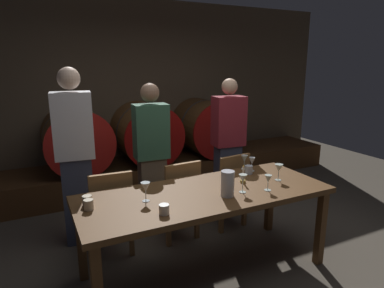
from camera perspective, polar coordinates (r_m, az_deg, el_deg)
name	(u,v)px	position (r m, az deg, el deg)	size (l,w,h in m)	color
ground_plane	(224,259)	(3.48, 5.44, -18.88)	(9.27, 9.27, 0.00)	#4C443A
back_wall	(134,92)	(5.57, -9.86, 8.78)	(7.13, 0.24, 2.82)	brown
barrel_shelf	(147,173)	(5.29, -7.62, -4.85)	(6.42, 0.90, 0.39)	#4C2D16
wine_barrel_left	(76,139)	(4.91, -19.09, 0.78)	(0.90, 0.93, 0.90)	brown
wine_barrel_center	(145,133)	(5.13, -7.93, 1.92)	(0.90, 0.93, 0.90)	brown
wine_barrel_right	(206,127)	(5.53, 2.32, 2.91)	(0.90, 0.93, 0.90)	#513319
dining_table	(206,200)	(2.98, 2.35, -9.45)	(2.21, 0.86, 0.77)	brown
chair_left	(111,209)	(3.41, -13.68, -10.63)	(0.42, 0.42, 0.88)	olive
chair_center	(179,196)	(3.61, -2.30, -8.83)	(0.42, 0.42, 0.88)	olive
chair_right	(228,186)	(3.89, 6.20, -7.18)	(0.45, 0.45, 0.88)	olive
guest_left	(75,156)	(3.60, -19.24, -1.91)	(0.41, 0.28, 1.83)	#33384C
guest_center	(152,154)	(3.87, -6.88, -1.73)	(0.39, 0.26, 1.65)	brown
guest_right	(228,145)	(4.21, 6.15, -0.23)	(0.40, 0.28, 1.69)	#33384C
candle_center	(243,178)	(3.18, 8.67, -5.71)	(0.05, 0.05, 0.18)	olive
pitcher	(228,184)	(2.84, 6.07, -6.72)	(0.11, 0.11, 0.22)	silver
wine_glass_far_left	(146,188)	(2.74, -7.91, -7.36)	(0.08, 0.08, 0.16)	white
wine_glass_left	(243,179)	(2.92, 8.66, -5.91)	(0.07, 0.07, 0.16)	silver
wine_glass_center_left	(268,180)	(3.02, 12.83, -5.92)	(0.06, 0.06, 0.14)	silver
wine_glass_center_right	(244,159)	(3.55, 8.89, -2.58)	(0.07, 0.07, 0.15)	silver
wine_glass_right	(252,162)	(3.51, 10.16, -2.95)	(0.06, 0.06, 0.14)	white
wine_glass_far_right	(279,169)	(3.29, 14.54, -4.07)	(0.08, 0.08, 0.16)	silver
cup_far_left	(89,205)	(2.72, -17.19, -9.81)	(0.07, 0.07, 0.08)	beige
cup_center_left	(87,200)	(2.80, -17.40, -9.13)	(0.07, 0.07, 0.08)	beige
cup_center_right	(164,209)	(2.53, -4.78, -11.02)	(0.08, 0.08, 0.08)	white
cup_far_right	(249,170)	(3.44, 9.63, -4.33)	(0.08, 0.08, 0.09)	silver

